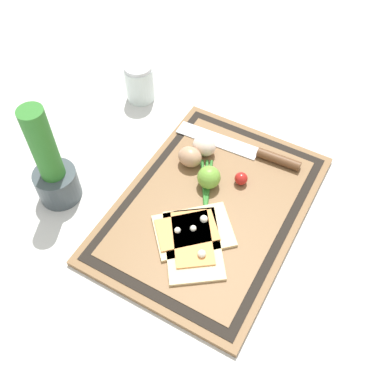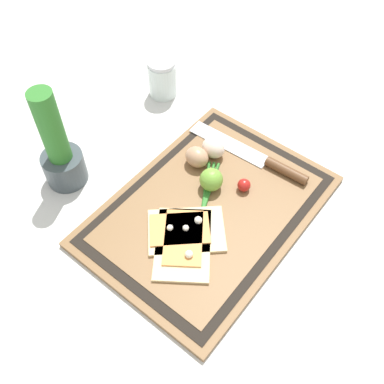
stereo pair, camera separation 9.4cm
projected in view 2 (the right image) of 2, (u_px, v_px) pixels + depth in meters
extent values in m
plane|color=silver|center=(209.00, 212.00, 0.95)|extent=(6.00, 6.00, 0.00)
cube|color=brown|center=(209.00, 210.00, 0.95)|extent=(0.51, 0.36, 0.01)
cube|color=black|center=(209.00, 208.00, 0.94)|extent=(0.48, 0.33, 0.00)
cube|color=brown|center=(209.00, 208.00, 0.94)|extent=(0.44, 0.30, 0.00)
cube|color=beige|center=(183.00, 244.00, 0.88)|extent=(0.20, 0.18, 0.01)
cube|color=#E08E47|center=(183.00, 237.00, 0.88)|extent=(0.15, 0.14, 0.00)
sphere|color=silver|center=(189.00, 254.00, 0.85)|extent=(0.02, 0.02, 0.02)
sphere|color=silver|center=(184.00, 227.00, 0.89)|extent=(0.01, 0.01, 0.01)
cube|color=beige|center=(185.00, 230.00, 0.90)|extent=(0.18, 0.19, 0.01)
cube|color=#E08E47|center=(180.00, 229.00, 0.90)|extent=(0.14, 0.14, 0.00)
sphere|color=silver|center=(198.00, 220.00, 0.90)|extent=(0.02, 0.02, 0.02)
sphere|color=silver|center=(170.00, 228.00, 0.89)|extent=(0.01, 0.01, 0.01)
cube|color=silver|center=(229.00, 144.00, 1.05)|extent=(0.05, 0.20, 0.00)
cylinder|color=brown|center=(286.00, 171.00, 0.99)|extent=(0.03, 0.10, 0.02)
ellipsoid|color=tan|center=(197.00, 157.00, 0.99)|extent=(0.05, 0.05, 0.05)
ellipsoid|color=beige|center=(213.00, 148.00, 1.01)|extent=(0.05, 0.05, 0.05)
sphere|color=#70A838|center=(211.00, 180.00, 0.95)|extent=(0.05, 0.05, 0.05)
sphere|color=red|center=(244.00, 185.00, 0.96)|extent=(0.03, 0.03, 0.03)
cylinder|color=#2D7528|center=(200.00, 213.00, 0.93)|extent=(0.27, 0.12, 0.01)
cylinder|color=#2D7528|center=(200.00, 213.00, 0.93)|extent=(0.26, 0.13, 0.01)
cylinder|color=#2D7528|center=(200.00, 213.00, 0.93)|extent=(0.25, 0.15, 0.01)
cylinder|color=#3D474C|center=(65.00, 168.00, 0.98)|extent=(0.09, 0.09, 0.07)
cylinder|color=#2D7528|center=(53.00, 134.00, 0.89)|extent=(0.05, 0.05, 0.21)
cylinder|color=silver|center=(162.00, 79.00, 1.14)|extent=(0.07, 0.07, 0.09)
cylinder|color=#B73323|center=(163.00, 88.00, 1.17)|extent=(0.06, 0.06, 0.03)
cylinder|color=silver|center=(161.00, 63.00, 1.10)|extent=(0.07, 0.07, 0.01)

